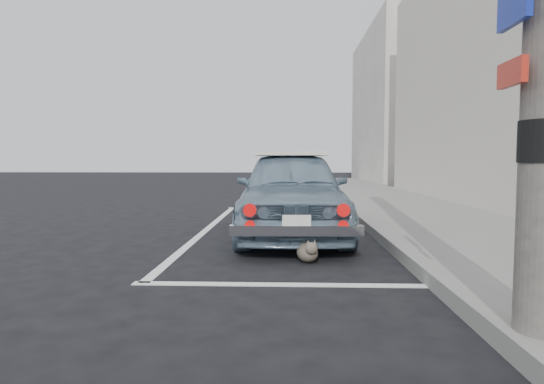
% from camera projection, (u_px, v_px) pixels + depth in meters
% --- Properties ---
extents(ground, '(80.00, 80.00, 0.00)m').
position_uv_depth(ground, '(242.00, 272.00, 4.84)').
color(ground, black).
rests_on(ground, ground).
extents(sidewalk, '(2.80, 40.00, 0.15)m').
position_uv_depth(sidewalk, '(471.00, 236.00, 6.72)').
color(sidewalk, slate).
rests_on(sidewalk, ground).
extents(building_far, '(3.50, 10.00, 8.00)m').
position_uv_depth(building_far, '(398.00, 108.00, 24.27)').
color(building_far, beige).
rests_on(building_far, ground).
extents(pline_rear, '(3.00, 0.12, 0.01)m').
position_uv_depth(pline_rear, '(288.00, 285.00, 4.33)').
color(pline_rear, silver).
rests_on(pline_rear, ground).
extents(pline_front, '(3.00, 0.12, 0.01)m').
position_uv_depth(pline_front, '(289.00, 208.00, 11.31)').
color(pline_front, silver).
rests_on(pline_front, ground).
extents(pline_side, '(0.12, 7.00, 0.01)m').
position_uv_depth(pline_side, '(208.00, 229.00, 7.87)').
color(pline_side, silver).
rests_on(pline_side, ground).
extents(retro_coupe, '(1.73, 4.09, 1.38)m').
position_uv_depth(retro_coupe, '(291.00, 192.00, 7.18)').
color(retro_coupe, gray).
rests_on(retro_coupe, ground).
extents(cat, '(0.32, 0.54, 0.29)m').
position_uv_depth(cat, '(308.00, 251.00, 5.28)').
color(cat, brown).
rests_on(cat, ground).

